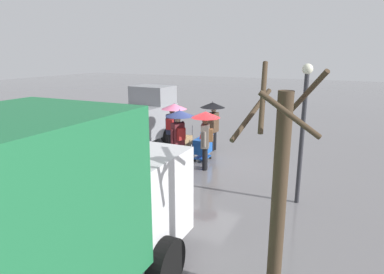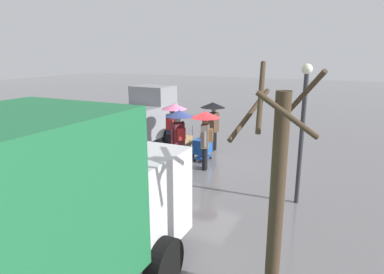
{
  "view_description": "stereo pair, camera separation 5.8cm",
  "coord_description": "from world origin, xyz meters",
  "px_view_note": "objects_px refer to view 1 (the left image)",
  "views": [
    {
      "loc": [
        -4.92,
        11.19,
        4.13
      ],
      "look_at": [
        0.37,
        0.22,
        1.05
      ],
      "focal_mm": 31.3,
      "sensor_mm": 36.0,
      "label": 1
    },
    {
      "loc": [
        -4.97,
        11.16,
        4.13
      ],
      "look_at": [
        0.37,
        0.22,
        1.05
      ],
      "focal_mm": 31.3,
      "sensor_mm": 36.0,
      "label": 2
    }
  ],
  "objects_px": {
    "cargo_van_parked_right": "(132,121)",
    "shopping_cart_vendor": "(203,147)",
    "pedestrian_black_side": "(179,125)",
    "pedestrian_pink_side": "(213,115)",
    "hand_dolly_boxes": "(184,144)",
    "street_lamp": "(303,120)",
    "pedestrian_far_side": "(173,117)",
    "bare_tree_near": "(278,191)",
    "pedestrian_white_side": "(206,127)"
  },
  "relations": [
    {
      "from": "shopping_cart_vendor",
      "to": "street_lamp",
      "type": "bearing_deg",
      "value": 149.67
    },
    {
      "from": "pedestrian_black_side",
      "to": "pedestrian_far_side",
      "type": "xyz_separation_m",
      "value": [
        0.98,
        -1.34,
        0.0
      ]
    },
    {
      "from": "pedestrian_pink_side",
      "to": "pedestrian_white_side",
      "type": "xyz_separation_m",
      "value": [
        -0.65,
        2.28,
        -0.01
      ]
    },
    {
      "from": "pedestrian_black_side",
      "to": "bare_tree_near",
      "type": "relative_size",
      "value": 0.54
    },
    {
      "from": "cargo_van_parked_right",
      "to": "pedestrian_black_side",
      "type": "bearing_deg",
      "value": 155.78
    },
    {
      "from": "cargo_van_parked_right",
      "to": "bare_tree_near",
      "type": "distance_m",
      "value": 10.42
    },
    {
      "from": "pedestrian_pink_side",
      "to": "pedestrian_black_side",
      "type": "height_order",
      "value": "same"
    },
    {
      "from": "cargo_van_parked_right",
      "to": "pedestrian_white_side",
      "type": "distance_m",
      "value": 4.3
    },
    {
      "from": "pedestrian_pink_side",
      "to": "pedestrian_white_side",
      "type": "relative_size",
      "value": 1.0
    },
    {
      "from": "shopping_cart_vendor",
      "to": "pedestrian_pink_side",
      "type": "xyz_separation_m",
      "value": [
        0.18,
        -1.46,
        1.02
      ]
    },
    {
      "from": "shopping_cart_vendor",
      "to": "pedestrian_far_side",
      "type": "bearing_deg",
      "value": -13.35
    },
    {
      "from": "pedestrian_pink_side",
      "to": "pedestrian_black_side",
      "type": "xyz_separation_m",
      "value": [
        0.34,
        2.44,
        -0.01
      ]
    },
    {
      "from": "street_lamp",
      "to": "pedestrian_far_side",
      "type": "bearing_deg",
      "value": -26.08
    },
    {
      "from": "cargo_van_parked_right",
      "to": "bare_tree_near",
      "type": "bearing_deg",
      "value": 138.63
    },
    {
      "from": "cargo_van_parked_right",
      "to": "hand_dolly_boxes",
      "type": "relative_size",
      "value": 4.14
    },
    {
      "from": "cargo_van_parked_right",
      "to": "pedestrian_white_side",
      "type": "relative_size",
      "value": 2.54
    },
    {
      "from": "pedestrian_far_side",
      "to": "bare_tree_near",
      "type": "bearing_deg",
      "value": 129.77
    },
    {
      "from": "cargo_van_parked_right",
      "to": "bare_tree_near",
      "type": "relative_size",
      "value": 1.36
    },
    {
      "from": "bare_tree_near",
      "to": "shopping_cart_vendor",
      "type": "bearing_deg",
      "value": -57.13
    },
    {
      "from": "shopping_cart_vendor",
      "to": "street_lamp",
      "type": "distance_m",
      "value": 4.92
    },
    {
      "from": "pedestrian_black_side",
      "to": "shopping_cart_vendor",
      "type": "bearing_deg",
      "value": -117.64
    },
    {
      "from": "cargo_van_parked_right",
      "to": "shopping_cart_vendor",
      "type": "bearing_deg",
      "value": 173.46
    },
    {
      "from": "shopping_cart_vendor",
      "to": "hand_dolly_boxes",
      "type": "xyz_separation_m",
      "value": [
        0.78,
        0.05,
        0.0
      ]
    },
    {
      "from": "hand_dolly_boxes",
      "to": "pedestrian_far_side",
      "type": "height_order",
      "value": "pedestrian_far_side"
    },
    {
      "from": "cargo_van_parked_right",
      "to": "pedestrian_white_side",
      "type": "xyz_separation_m",
      "value": [
        -4.1,
        1.24,
        0.39
      ]
    },
    {
      "from": "pedestrian_black_side",
      "to": "street_lamp",
      "type": "height_order",
      "value": "street_lamp"
    },
    {
      "from": "cargo_van_parked_right",
      "to": "hand_dolly_boxes",
      "type": "height_order",
      "value": "cargo_van_parked_right"
    },
    {
      "from": "bare_tree_near",
      "to": "street_lamp",
      "type": "bearing_deg",
      "value": -87.03
    },
    {
      "from": "pedestrian_pink_side",
      "to": "pedestrian_far_side",
      "type": "distance_m",
      "value": 1.72
    },
    {
      "from": "hand_dolly_boxes",
      "to": "street_lamp",
      "type": "xyz_separation_m",
      "value": [
        -4.74,
        2.26,
        1.8
      ]
    },
    {
      "from": "pedestrian_pink_side",
      "to": "pedestrian_black_side",
      "type": "relative_size",
      "value": 1.0
    },
    {
      "from": "pedestrian_far_side",
      "to": "street_lamp",
      "type": "xyz_separation_m",
      "value": [
        -5.45,
        2.67,
        0.8
      ]
    },
    {
      "from": "pedestrian_pink_side",
      "to": "pedestrian_black_side",
      "type": "distance_m",
      "value": 2.46
    },
    {
      "from": "pedestrian_far_side",
      "to": "pedestrian_white_side",
      "type": "bearing_deg",
      "value": 149.08
    },
    {
      "from": "pedestrian_pink_side",
      "to": "bare_tree_near",
      "type": "relative_size",
      "value": 0.54
    },
    {
      "from": "cargo_van_parked_right",
      "to": "pedestrian_far_side",
      "type": "bearing_deg",
      "value": 178.35
    },
    {
      "from": "pedestrian_pink_side",
      "to": "pedestrian_white_side",
      "type": "distance_m",
      "value": 2.37
    },
    {
      "from": "hand_dolly_boxes",
      "to": "pedestrian_white_side",
      "type": "relative_size",
      "value": 0.61
    },
    {
      "from": "shopping_cart_vendor",
      "to": "hand_dolly_boxes",
      "type": "height_order",
      "value": "hand_dolly_boxes"
    },
    {
      "from": "cargo_van_parked_right",
      "to": "bare_tree_near",
      "type": "height_order",
      "value": "bare_tree_near"
    },
    {
      "from": "pedestrian_pink_side",
      "to": "street_lamp",
      "type": "xyz_separation_m",
      "value": [
        -4.13,
        3.77,
        0.79
      ]
    },
    {
      "from": "pedestrian_white_side",
      "to": "bare_tree_near",
      "type": "height_order",
      "value": "bare_tree_near"
    },
    {
      "from": "pedestrian_black_side",
      "to": "pedestrian_far_side",
      "type": "height_order",
      "value": "same"
    },
    {
      "from": "shopping_cart_vendor",
      "to": "pedestrian_pink_side",
      "type": "relative_size",
      "value": 0.49
    },
    {
      "from": "hand_dolly_boxes",
      "to": "pedestrian_white_side",
      "type": "distance_m",
      "value": 1.78
    },
    {
      "from": "cargo_van_parked_right",
      "to": "shopping_cart_vendor",
      "type": "xyz_separation_m",
      "value": [
        -3.63,
        0.42,
        -0.61
      ]
    },
    {
      "from": "cargo_van_parked_right",
      "to": "pedestrian_far_side",
      "type": "distance_m",
      "value": 2.17
    },
    {
      "from": "pedestrian_black_side",
      "to": "pedestrian_far_side",
      "type": "distance_m",
      "value": 1.66
    },
    {
      "from": "pedestrian_far_side",
      "to": "street_lamp",
      "type": "bearing_deg",
      "value": 153.92
    },
    {
      "from": "pedestrian_pink_side",
      "to": "cargo_van_parked_right",
      "type": "bearing_deg",
      "value": 16.75
    }
  ]
}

